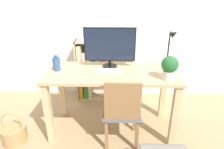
% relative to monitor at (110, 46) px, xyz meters
% --- Properties ---
extents(ground_plane, '(10.00, 10.00, 0.00)m').
position_rel_monitor_xyz_m(ground_plane, '(0.03, -0.16, -1.03)').
color(ground_plane, tan).
extents(wall_back, '(8.00, 0.05, 2.60)m').
position_rel_monitor_xyz_m(wall_back, '(0.03, 0.80, 0.27)').
color(wall_back, white).
rests_on(wall_back, ground_plane).
extents(desk, '(1.47, 0.66, 0.77)m').
position_rel_monitor_xyz_m(desk, '(0.03, -0.16, -0.40)').
color(desk, tan).
rests_on(desk, ground_plane).
extents(monitor, '(0.60, 0.17, 0.47)m').
position_rel_monitor_xyz_m(monitor, '(0.00, 0.00, 0.00)').
color(monitor, black).
rests_on(monitor, desk).
extents(keyboard, '(0.32, 0.14, 0.02)m').
position_rel_monitor_xyz_m(keyboard, '(-0.01, -0.16, -0.25)').
color(keyboard, '#B2B2B7').
rests_on(keyboard, desk).
extents(vase, '(0.08, 0.08, 0.19)m').
position_rel_monitor_xyz_m(vase, '(-0.60, -0.14, -0.18)').
color(vase, '#33598C').
rests_on(vase, desk).
extents(desk_lamp, '(0.10, 0.19, 0.44)m').
position_rel_monitor_xyz_m(desk_lamp, '(0.67, -0.08, 0.01)').
color(desk_lamp, black).
rests_on(desk_lamp, desk).
extents(potted_plant, '(0.17, 0.17, 0.25)m').
position_rel_monitor_xyz_m(potted_plant, '(0.61, -0.35, -0.12)').
color(potted_plant, silver).
rests_on(potted_plant, desk).
extents(chair, '(0.40, 0.40, 0.82)m').
position_rel_monitor_xyz_m(chair, '(0.15, -0.43, -0.59)').
color(chair, slate).
rests_on(chair, ground_plane).
extents(bookshelf, '(0.88, 0.28, 0.95)m').
position_rel_monitor_xyz_m(bookshelf, '(-0.26, 0.63, -0.53)').
color(bookshelf, '#D8BC8C').
rests_on(bookshelf, ground_plane).
extents(basket, '(0.28, 0.28, 0.37)m').
position_rel_monitor_xyz_m(basket, '(-1.09, -0.43, -0.93)').
color(basket, tan).
rests_on(basket, ground_plane).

